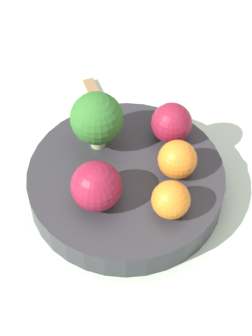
# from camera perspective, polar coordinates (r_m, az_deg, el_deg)

# --- Properties ---
(ground_plane) EXTENTS (6.00, 6.00, 0.00)m
(ground_plane) POSITION_cam_1_polar(r_m,az_deg,el_deg) (0.72, 0.00, -3.37)
(ground_plane) COLOR gray
(table_surface) EXTENTS (1.20, 1.20, 0.02)m
(table_surface) POSITION_cam_1_polar(r_m,az_deg,el_deg) (0.71, 0.00, -2.90)
(table_surface) COLOR #B2C6B2
(table_surface) RESTS_ON ground_plane
(bowl) EXTENTS (0.24, 0.24, 0.04)m
(bowl) POSITION_cam_1_polar(r_m,az_deg,el_deg) (0.68, 0.00, -1.50)
(bowl) COLOR #2D2D33
(bowl) RESTS_ON table_surface
(broccoli) EXTENTS (0.06, 0.06, 0.08)m
(broccoli) POSITION_cam_1_polar(r_m,az_deg,el_deg) (0.67, -2.99, 4.99)
(broccoli) COLOR #99C17A
(broccoli) RESTS_ON bowl
(apple_red) EXTENTS (0.05, 0.05, 0.05)m
(apple_red) POSITION_cam_1_polar(r_m,az_deg,el_deg) (0.69, 4.65, 4.57)
(apple_red) COLOR maroon
(apple_red) RESTS_ON bowl
(apple_green) EXTENTS (0.06, 0.06, 0.06)m
(apple_green) POSITION_cam_1_polar(r_m,az_deg,el_deg) (0.62, -3.05, -1.85)
(apple_green) COLOR maroon
(apple_green) RESTS_ON bowl
(orange_front) EXTENTS (0.05, 0.05, 0.05)m
(orange_front) POSITION_cam_1_polar(r_m,az_deg,el_deg) (0.66, 5.24, 0.87)
(orange_front) COLOR orange
(orange_front) RESTS_ON bowl
(orange_back) EXTENTS (0.04, 0.04, 0.04)m
(orange_back) POSITION_cam_1_polar(r_m,az_deg,el_deg) (0.62, 4.58, -3.24)
(orange_back) COLOR orange
(orange_back) RESTS_ON bowl
(spoon) EXTENTS (0.03, 0.06, 0.01)m
(spoon) POSITION_cam_1_polar(r_m,az_deg,el_deg) (0.81, -3.20, 7.50)
(spoon) COLOR olive
(spoon) RESTS_ON table_surface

